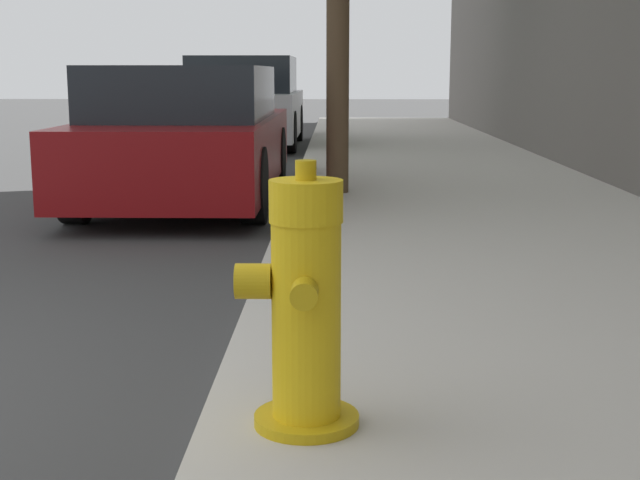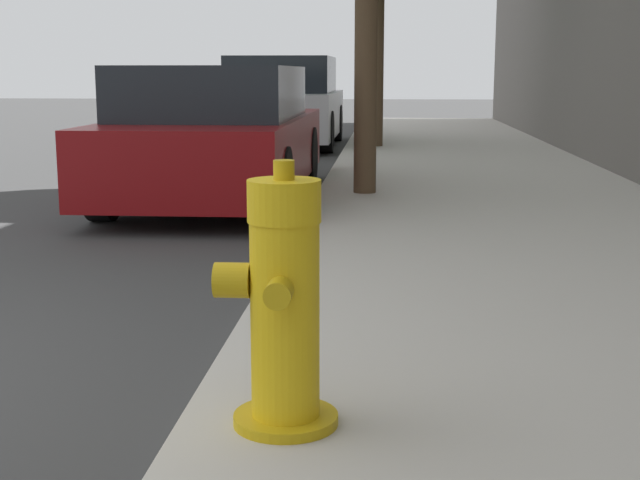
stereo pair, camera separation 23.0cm
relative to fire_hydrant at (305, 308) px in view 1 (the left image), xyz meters
name	(u,v)px [view 1 (the left image)]	position (x,y,z in m)	size (l,w,h in m)	color
fire_hydrant	(305,308)	(0.00, 0.00, 0.00)	(0.40, 0.42, 0.88)	#C39C11
parked_car_near	(188,136)	(-1.36, 5.94, 0.13)	(1.72, 4.29, 1.32)	maroon
parked_car_mid	(245,104)	(-1.49, 12.61, 0.21)	(1.87, 4.09, 1.52)	#B7B7BC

